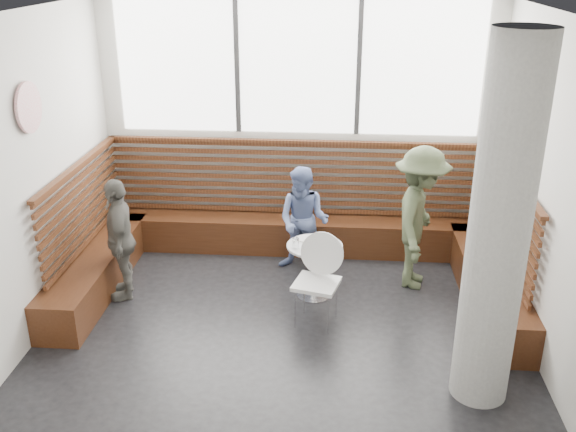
# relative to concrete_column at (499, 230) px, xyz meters

# --- Properties ---
(room) EXTENTS (5.00, 5.00, 3.20)m
(room) POSITION_rel_concrete_column_xyz_m (-1.85, 0.60, 0.00)
(room) COLOR silver
(room) RESTS_ON ground
(booth) EXTENTS (5.00, 2.50, 1.44)m
(booth) POSITION_rel_concrete_column_xyz_m (-1.85, 2.37, -1.19)
(booth) COLOR #3B1E0E
(booth) RESTS_ON ground
(concrete_column) EXTENTS (0.50, 0.50, 3.20)m
(concrete_column) POSITION_rel_concrete_column_xyz_m (0.00, 0.00, 0.00)
(concrete_column) COLOR gray
(concrete_column) RESTS_ON ground
(wall_art) EXTENTS (0.03, 0.50, 0.50)m
(wall_art) POSITION_rel_concrete_column_xyz_m (-4.31, 1.00, 0.70)
(wall_art) COLOR white
(wall_art) RESTS_ON room
(cafe_table) EXTENTS (0.63, 0.63, 0.65)m
(cafe_table) POSITION_rel_concrete_column_xyz_m (-1.55, 1.63, -1.14)
(cafe_table) COLOR silver
(cafe_table) RESTS_ON ground
(cafe_chair) EXTENTS (0.47, 0.46, 0.97)m
(cafe_chair) POSITION_rel_concrete_column_xyz_m (-1.51, 1.11, -1.03)
(cafe_chair) COLOR white
(cafe_chair) RESTS_ON ground
(adult_man) EXTENTS (0.86, 1.21, 1.69)m
(adult_man) POSITION_rel_concrete_column_xyz_m (-0.36, 2.02, -0.75)
(adult_man) COLOR #465236
(adult_man) RESTS_ON ground
(child_back) EXTENTS (0.77, 0.67, 1.33)m
(child_back) POSITION_rel_concrete_column_xyz_m (-1.71, 2.27, -0.93)
(child_back) COLOR #5F71A6
(child_back) RESTS_ON ground
(child_left) EXTENTS (0.56, 0.89, 1.42)m
(child_left) POSITION_rel_concrete_column_xyz_m (-3.73, 1.48, -0.89)
(child_left) COLOR #615F57
(child_left) RESTS_ON ground
(plate_near) EXTENTS (0.21, 0.21, 0.01)m
(plate_near) POSITION_rel_concrete_column_xyz_m (-1.66, 1.77, -0.94)
(plate_near) COLOR white
(plate_near) RESTS_ON cafe_table
(plate_far) EXTENTS (0.18, 0.18, 0.01)m
(plate_far) POSITION_rel_concrete_column_xyz_m (-1.46, 1.76, -0.95)
(plate_far) COLOR white
(plate_far) RESTS_ON cafe_table
(glass_left) EXTENTS (0.08, 0.08, 0.12)m
(glass_left) POSITION_rel_concrete_column_xyz_m (-1.76, 1.53, -0.89)
(glass_left) COLOR white
(glass_left) RESTS_ON cafe_table
(glass_mid) EXTENTS (0.06, 0.06, 0.10)m
(glass_mid) POSITION_rel_concrete_column_xyz_m (-1.55, 1.61, -0.90)
(glass_mid) COLOR white
(glass_mid) RESTS_ON cafe_table
(glass_right) EXTENTS (0.08, 0.08, 0.12)m
(glass_right) POSITION_rel_concrete_column_xyz_m (-1.35, 1.60, -0.89)
(glass_right) COLOR white
(glass_right) RESTS_ON cafe_table
(menu_card) EXTENTS (0.20, 0.15, 0.00)m
(menu_card) POSITION_rel_concrete_column_xyz_m (-1.49, 1.49, -0.95)
(menu_card) COLOR #A5C64C
(menu_card) RESTS_ON cafe_table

